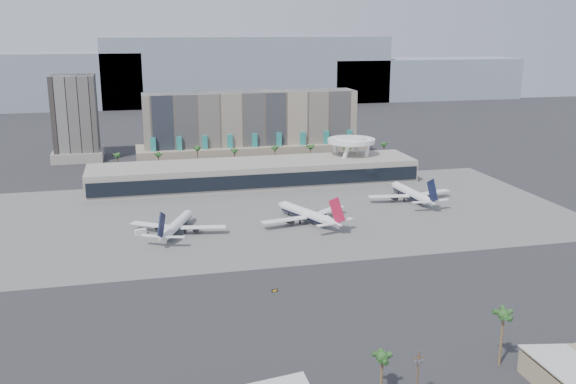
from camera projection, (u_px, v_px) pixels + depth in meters
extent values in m
plane|color=#232326|center=(310.00, 255.00, 233.49)|extent=(900.00, 900.00, 0.00)
cube|color=#5B5B59|center=(278.00, 213.00, 285.25)|extent=(260.00, 130.00, 0.06)
cube|color=gray|center=(7.00, 82.00, 628.39)|extent=(260.00, 60.00, 55.00)
cube|color=gray|center=(248.00, 70.00, 680.61)|extent=(300.00, 60.00, 70.00)
cube|color=gray|center=(421.00, 79.00, 728.84)|extent=(220.00, 60.00, 45.00)
cube|color=gray|center=(251.00, 126.00, 395.19)|extent=(130.00, 22.00, 42.00)
cube|color=tan|center=(252.00, 152.00, 397.33)|extent=(140.00, 30.00, 10.00)
cube|color=teal|center=(154.00, 153.00, 373.38)|extent=(3.00, 2.00, 18.00)
cube|color=teal|center=(180.00, 152.00, 376.76)|extent=(3.00, 2.00, 18.00)
cube|color=teal|center=(205.00, 151.00, 380.14)|extent=(3.00, 2.00, 18.00)
cube|color=teal|center=(230.00, 150.00, 383.53)|extent=(3.00, 2.00, 18.00)
cube|color=teal|center=(255.00, 149.00, 386.91)|extent=(3.00, 2.00, 18.00)
cube|color=teal|center=(279.00, 147.00, 390.29)|extent=(3.00, 2.00, 18.00)
cube|color=teal|center=(303.00, 146.00, 393.67)|extent=(3.00, 2.00, 18.00)
cube|color=teal|center=(326.00, 145.00, 397.05)|extent=(3.00, 2.00, 18.00)
cube|color=teal|center=(349.00, 144.00, 400.43)|extent=(3.00, 2.00, 18.00)
cube|color=black|center=(75.00, 118.00, 393.79)|extent=(26.00, 26.00, 52.00)
cube|color=#A39D8F|center=(78.00, 155.00, 399.57)|extent=(30.00, 30.00, 6.00)
cube|color=#A39D8F|center=(255.00, 173.00, 335.52)|extent=(170.00, 32.00, 12.00)
cube|color=black|center=(261.00, 181.00, 320.40)|extent=(168.00, 0.60, 7.00)
cube|color=black|center=(255.00, 160.00, 333.70)|extent=(170.00, 12.00, 2.50)
cylinder|color=white|center=(358.00, 154.00, 359.73)|extent=(6.98, 6.99, 21.89)
cylinder|color=white|center=(336.00, 155.00, 356.86)|extent=(6.98, 6.99, 21.89)
cylinder|color=white|center=(344.00, 160.00, 344.88)|extent=(6.98, 6.99, 21.89)
cylinder|color=white|center=(366.00, 159.00, 347.75)|extent=(6.98, 6.99, 21.89)
cylinder|color=white|center=(351.00, 141.00, 350.05)|extent=(26.00, 26.00, 2.20)
cylinder|color=white|center=(351.00, 138.00, 349.72)|extent=(16.00, 16.00, 1.20)
cylinder|color=brown|center=(118.00, 166.00, 352.68)|extent=(0.70, 0.70, 12.00)
sphere|color=#275321|center=(117.00, 156.00, 351.25)|extent=(2.80, 2.80, 2.80)
cylinder|color=brown|center=(159.00, 164.00, 357.64)|extent=(0.70, 0.70, 12.00)
sphere|color=#275321|center=(158.00, 154.00, 356.21)|extent=(2.80, 2.80, 2.80)
cylinder|color=brown|center=(198.00, 162.00, 362.60)|extent=(0.70, 0.70, 12.00)
sphere|color=#275321|center=(198.00, 152.00, 361.17)|extent=(2.80, 2.80, 2.80)
cylinder|color=brown|center=(235.00, 160.00, 367.34)|extent=(0.70, 0.70, 12.00)
sphere|color=#275321|center=(235.00, 151.00, 365.90)|extent=(2.80, 2.80, 2.80)
cylinder|color=brown|center=(274.00, 159.00, 372.52)|extent=(0.70, 0.70, 12.00)
sphere|color=#275321|center=(274.00, 149.00, 371.09)|extent=(2.80, 2.80, 2.80)
cylinder|color=brown|center=(311.00, 157.00, 377.48)|extent=(0.70, 0.70, 12.00)
sphere|color=#275321|center=(311.00, 147.00, 376.05)|extent=(2.80, 2.80, 2.80)
cylinder|color=brown|center=(346.00, 155.00, 382.44)|extent=(0.70, 0.70, 12.00)
sphere|color=#275321|center=(346.00, 146.00, 381.01)|extent=(2.80, 2.80, 2.80)
cylinder|color=brown|center=(382.00, 153.00, 387.63)|extent=(0.70, 0.70, 12.00)
sphere|color=#275321|center=(383.00, 144.00, 386.19)|extent=(2.80, 2.80, 2.80)
cube|color=silver|center=(574.00, 366.00, 145.65)|extent=(15.55, 20.60, 1.98)
cylinder|color=#4C3826|center=(418.00, 376.00, 141.17)|extent=(0.44, 0.44, 12.00)
cube|color=#4C3826|center=(419.00, 357.00, 140.01)|extent=(3.20, 0.22, 0.22)
cylinder|color=slate|center=(415.00, 363.00, 139.73)|extent=(0.56, 0.56, 0.90)
cylinder|color=slate|center=(419.00, 362.00, 139.93)|extent=(0.56, 0.56, 0.90)
cylinder|color=slate|center=(423.00, 362.00, 140.14)|extent=(0.56, 0.56, 0.90)
cylinder|color=black|center=(413.00, 357.00, 139.63)|extent=(0.12, 0.12, 0.30)
cylinder|color=black|center=(425.00, 356.00, 140.26)|extent=(0.12, 0.12, 0.30)
cylinder|color=white|center=(178.00, 224.00, 257.97)|extent=(13.72, 26.48, 3.95)
cylinder|color=black|center=(178.00, 224.00, 258.01)|extent=(13.45, 25.95, 3.87)
cone|color=white|center=(189.00, 213.00, 272.77)|extent=(5.33, 5.60, 3.95)
cone|color=white|center=(163.00, 237.00, 241.21)|extent=(6.99, 9.73, 3.95)
cube|color=white|center=(151.00, 225.00, 258.72)|extent=(16.97, 13.20, 0.35)
cube|color=white|center=(203.00, 227.00, 255.63)|extent=(18.20, 6.95, 0.35)
cylinder|color=black|center=(159.00, 227.00, 259.02)|extent=(3.49, 4.48, 2.17)
cylinder|color=black|center=(197.00, 229.00, 256.77)|extent=(3.49, 4.48, 2.17)
cube|color=black|center=(161.00, 225.00, 238.50)|extent=(3.81, 8.51, 10.40)
cube|color=white|center=(151.00, 236.00, 240.77)|extent=(7.94, 5.83, 0.25)
cube|color=white|center=(174.00, 237.00, 239.51)|extent=(8.20, 4.01, 0.25)
cylinder|color=black|center=(186.00, 223.00, 268.73)|extent=(0.49, 0.49, 1.58)
cylinder|color=black|center=(170.00, 231.00, 258.17)|extent=(0.69, 0.69, 1.58)
cylinder|color=black|center=(185.00, 231.00, 257.27)|extent=(0.69, 0.69, 1.58)
cylinder|color=white|center=(305.00, 213.00, 271.70)|extent=(15.49, 28.49, 4.28)
cylinder|color=black|center=(305.00, 213.00, 271.74)|extent=(15.18, 27.92, 4.19)
cone|color=white|center=(281.00, 205.00, 284.66)|extent=(5.84, 6.11, 4.28)
cone|color=white|center=(334.00, 223.00, 256.99)|extent=(7.74, 10.53, 4.28)
cube|color=white|center=(284.00, 220.00, 264.21)|extent=(19.72, 7.98, 0.37)
cube|color=white|center=(328.00, 210.00, 277.85)|extent=(18.18, 14.63, 0.37)
cylinder|color=black|center=(289.00, 221.00, 266.75)|extent=(3.86, 4.86, 2.35)
cylinder|color=black|center=(321.00, 214.00, 276.68)|extent=(3.86, 4.86, 2.35)
cube|color=#AC1333|center=(337.00, 211.00, 254.35)|extent=(4.34, 9.13, 11.26)
cube|color=white|center=(326.00, 225.00, 253.24)|extent=(8.87, 4.53, 0.27)
cube|color=white|center=(345.00, 220.00, 258.82)|extent=(8.53, 6.46, 0.27)
cylinder|color=black|center=(289.00, 214.00, 281.27)|extent=(0.53, 0.53, 1.71)
cylinder|color=black|center=(300.00, 222.00, 269.64)|extent=(0.75, 0.75, 1.71)
cylinder|color=black|center=(313.00, 219.00, 273.61)|extent=(0.75, 0.75, 1.71)
cylinder|color=white|center=(410.00, 192.00, 305.41)|extent=(6.39, 29.12, 4.23)
cylinder|color=black|center=(410.00, 193.00, 305.45)|extent=(6.27, 28.54, 4.15)
cone|color=white|center=(394.00, 185.00, 320.67)|extent=(4.58, 5.07, 4.23)
cone|color=white|center=(430.00, 202.00, 288.12)|extent=(4.94, 9.82, 4.23)
cube|color=white|center=(389.00, 196.00, 301.15)|extent=(19.45, 6.75, 0.37)
cube|color=white|center=(432.00, 192.00, 308.04)|extent=(19.48, 9.42, 0.37)
cylinder|color=black|center=(394.00, 198.00, 302.85)|extent=(2.64, 4.40, 2.33)
cylinder|color=black|center=(426.00, 195.00, 307.85)|extent=(2.64, 4.40, 2.33)
cube|color=black|center=(432.00, 191.00, 285.27)|extent=(1.25, 9.63, 11.15)
cube|color=white|center=(422.00, 202.00, 285.60)|extent=(8.60, 2.87, 0.26)
cube|color=white|center=(440.00, 200.00, 288.42)|extent=(8.77, 4.08, 0.26)
cylinder|color=black|center=(399.00, 193.00, 316.54)|extent=(0.53, 0.53, 1.69)
cylinder|color=black|center=(404.00, 200.00, 304.18)|extent=(0.74, 0.74, 1.69)
cylinder|color=black|center=(417.00, 198.00, 306.18)|extent=(0.74, 0.74, 1.69)
cube|color=silver|center=(141.00, 232.00, 255.86)|extent=(4.90, 3.40, 2.18)
cube|color=white|center=(325.00, 214.00, 280.59)|extent=(3.40, 2.56, 1.55)
cube|color=black|center=(275.00, 291.00, 200.71)|extent=(1.96, 0.92, 0.90)
cube|color=yellow|center=(275.00, 291.00, 200.56)|extent=(1.38, 0.52, 0.54)
cylinder|color=black|center=(272.00, 291.00, 200.59)|extent=(0.11, 0.11, 0.54)
cylinder|color=black|center=(277.00, 291.00, 200.92)|extent=(0.11, 0.11, 0.54)
cylinder|color=brown|center=(382.00, 374.00, 144.60)|extent=(0.70, 0.70, 9.23)
sphere|color=#275321|center=(382.00, 357.00, 143.51)|extent=(2.80, 2.80, 2.80)
cylinder|color=brown|center=(501.00, 339.00, 156.07)|extent=(0.70, 0.70, 13.62)
sphere|color=#275321|center=(504.00, 315.00, 154.44)|extent=(2.80, 2.80, 2.80)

